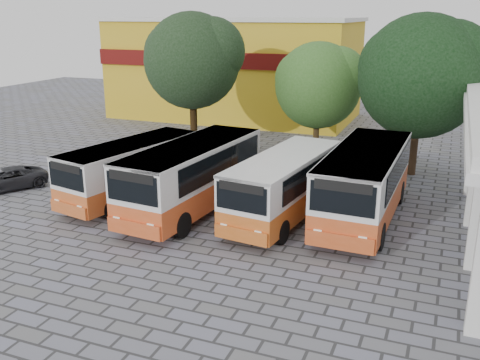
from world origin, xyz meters
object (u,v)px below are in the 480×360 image
at_px(parked_car, 7,179).
at_px(bus_far_left, 132,167).
at_px(bus_centre_left, 193,173).
at_px(bus_centre_right, 284,183).
at_px(bus_far_right, 365,180).

bearing_deg(parked_car, bus_far_left, 39.71).
bearing_deg(bus_centre_left, bus_far_left, 177.87).
bearing_deg(bus_centre_left, parked_car, -171.06).
height_order(bus_centre_right, parked_car, bus_centre_right).
height_order(bus_far_left, bus_centre_left, bus_centre_left).
bearing_deg(bus_centre_left, bus_far_right, 18.48).
distance_m(bus_far_right, parked_car, 17.82).
xyz_separation_m(bus_far_left, bus_centre_right, (7.51, 0.23, 0.02)).
relative_size(bus_centre_left, bus_centre_right, 1.09).
distance_m(bus_far_left, parked_car, 7.02).
bearing_deg(parked_car, bus_far_right, 38.23).
relative_size(bus_far_left, parked_car, 2.07).
bearing_deg(bus_far_right, bus_centre_right, -160.36).
bearing_deg(bus_centre_right, parked_car, -167.62).
relative_size(bus_centre_right, parked_car, 2.07).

